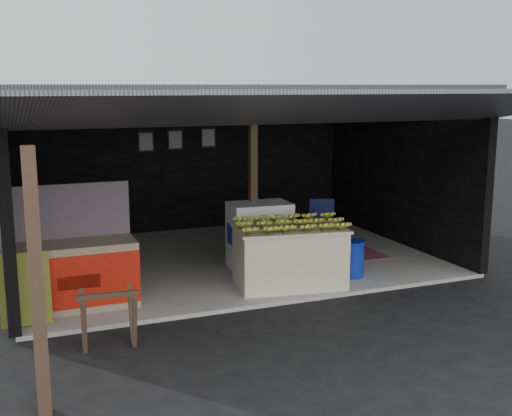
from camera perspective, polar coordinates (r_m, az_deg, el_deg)
name	(u,v)px	position (r m, az deg, el deg)	size (l,w,h in m)	color
ground	(284,305)	(9.03, 2.46, -8.63)	(80.00, 80.00, 0.00)	black
concrete_slab	(224,259)	(11.24, -2.83, -4.54)	(7.00, 5.00, 0.06)	gray
shophouse	(217,139)	(11.17, -3.45, 6.16)	(7.40, 7.29, 3.02)	black
banana_table	(289,256)	(9.58, 2.99, -4.30)	(1.75, 1.24, 0.89)	silver
banana_pile	(290,221)	(9.45, 3.02, -1.18)	(1.49, 0.90, 0.18)	yellow
white_crate	(260,235)	(10.46, 0.32, -2.46)	(1.01, 0.72, 1.08)	white
neighbor_stall	(76,271)	(8.98, -15.73, -5.43)	(1.60, 0.73, 1.64)	#998466
green_signboard	(25,290)	(8.51, -19.85, -6.83)	(0.61, 0.04, 0.92)	black
sawhorse	(108,314)	(7.66, -13.00, -9.14)	(0.71, 0.64, 0.67)	#473023
water_barrel	(352,260)	(10.15, 8.53, -4.56)	(0.37, 0.37, 0.55)	#0E239A
plastic_chair	(322,221)	(11.53, 5.91, -1.17)	(0.57, 0.57, 0.95)	#0A1039
magenta_rug	(339,255)	(11.43, 7.40, -4.16)	(1.50, 1.00, 0.01)	maroon
picture_frames	(177,140)	(13.12, -7.05, 6.05)	(1.62, 0.04, 0.46)	black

